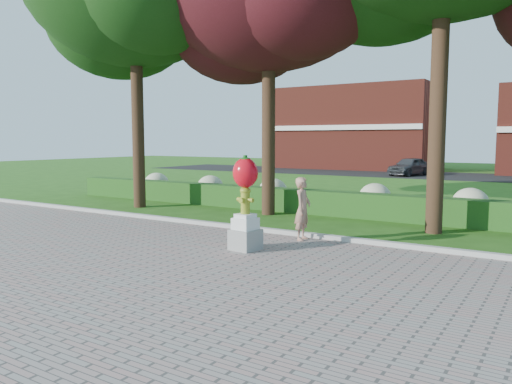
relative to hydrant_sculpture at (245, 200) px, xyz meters
The scene contains 10 objects.
ground 1.55m from the hydrant_sculpture, 116.65° to the right, with size 100.00×100.00×0.00m, color #265415.
walkway 5.07m from the hydrant_sculpture, 95.34° to the right, with size 40.00×14.00×0.04m, color gray.
curb 2.40m from the hydrant_sculpture, 102.42° to the left, with size 40.00×0.18×0.15m, color #ADADA5.
lawn_hedge 6.15m from the hydrant_sculpture, 94.32° to the left, with size 24.00×0.70×0.80m, color #154C18.
hydrangea_row 7.11m from the hydrant_sculpture, 89.09° to the left, with size 20.10×1.10×0.99m.
street 27.11m from the hydrant_sculpture, 90.97° to the left, with size 50.00×8.00×0.02m, color black.
building_left 34.78m from the hydrant_sculpture, 107.54° to the left, with size 14.00×8.00×7.00m, color maroon.
hydrant_sculpture is the anchor object (origin of this frame).
woman 1.81m from the hydrant_sculpture, 71.21° to the left, with size 0.57×0.37×1.55m, color tan.
parked_car 26.14m from the hydrant_sculpture, 97.67° to the left, with size 1.53×3.79×1.29m, color #383B3F.
Camera 1 is at (6.57, -8.25, 2.50)m, focal length 35.00 mm.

